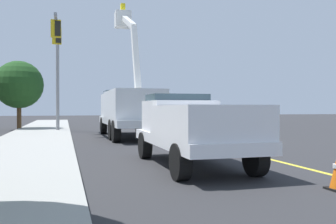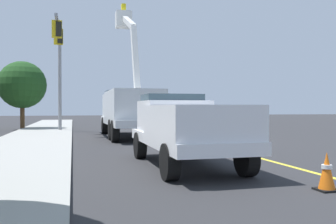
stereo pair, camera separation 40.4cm
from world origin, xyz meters
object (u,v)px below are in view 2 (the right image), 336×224
at_px(utility_bucket_truck, 129,108).
at_px(traffic_signal_mast, 59,54).
at_px(service_pickup_truck, 186,126).
at_px(traffic_cone_leading, 327,172).
at_px(passing_minivan, 189,116).
at_px(traffic_cone_mid_front, 190,137).
at_px(traffic_cone_mid_rear, 149,125).

xyz_separation_m(utility_bucket_truck, traffic_signal_mast, (4.09, 3.95, 3.43)).
bearing_deg(service_pickup_truck, utility_bucket_truck, 1.01).
height_order(traffic_cone_leading, traffic_signal_mast, traffic_signal_mast).
relative_size(passing_minivan, traffic_cone_mid_front, 6.23).
height_order(utility_bucket_truck, service_pickup_truck, utility_bucket_truck).
bearing_deg(service_pickup_truck, traffic_cone_mid_rear, -6.62).
bearing_deg(traffic_cone_leading, service_pickup_truck, 27.74).
xyz_separation_m(traffic_cone_mid_front, traffic_signal_mast, (9.20, 5.93, 4.68)).
bearing_deg(traffic_signal_mast, traffic_cone_mid_rear, -91.36).
relative_size(traffic_cone_leading, traffic_signal_mast, 0.10).
relative_size(service_pickup_truck, traffic_cone_mid_front, 7.27).
height_order(service_pickup_truck, traffic_cone_mid_front, service_pickup_truck).
xyz_separation_m(utility_bucket_truck, service_pickup_truck, (-10.41, -0.18, -0.51)).
distance_m(utility_bucket_truck, service_pickup_truck, 10.42).
bearing_deg(traffic_cone_mid_front, traffic_signal_mast, 32.78).
xyz_separation_m(service_pickup_truck, traffic_signal_mast, (14.50, 4.13, 3.94)).
relative_size(traffic_cone_leading, traffic_cone_mid_front, 0.99).
height_order(utility_bucket_truck, traffic_cone_mid_front, utility_bucket_truck).
relative_size(utility_bucket_truck, traffic_signal_mast, 1.09).
bearing_deg(utility_bucket_truck, traffic_cone_mid_front, -158.86).
distance_m(traffic_cone_leading, traffic_cone_mid_rear, 17.88).
height_order(service_pickup_truck, passing_minivan, service_pickup_truck).
bearing_deg(passing_minivan, service_pickup_truck, 162.64).
xyz_separation_m(traffic_cone_leading, traffic_cone_mid_rear, (17.88, 0.18, 0.06)).
bearing_deg(traffic_cone_mid_rear, service_pickup_truck, 173.38).
bearing_deg(service_pickup_truck, traffic_signal_mast, 15.91).
height_order(traffic_cone_mid_rear, traffic_signal_mast, traffic_signal_mast).
bearing_deg(traffic_signal_mast, traffic_cone_mid_front, -147.22).
bearing_deg(passing_minivan, traffic_cone_leading, 170.20).
relative_size(passing_minivan, traffic_cone_mid_rear, 5.51).
height_order(traffic_cone_mid_front, traffic_signal_mast, traffic_signal_mast).
xyz_separation_m(traffic_cone_leading, traffic_cone_mid_front, (8.81, 0.06, 0.01)).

